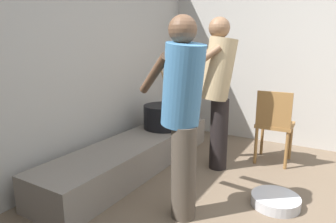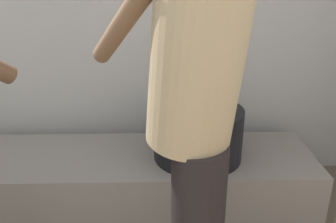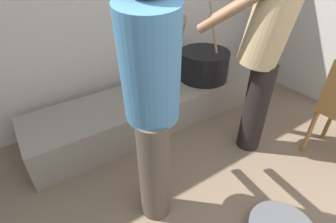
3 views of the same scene
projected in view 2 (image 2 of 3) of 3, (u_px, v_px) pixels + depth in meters
hearth_ledge at (104, 180)px, 2.18m from camera, size 2.53×0.60×0.34m
cooking_pot_main at (198, 133)px, 2.05m from camera, size 0.51×0.51×0.75m
cook_in_tan_shirt at (196, 101)px, 1.18m from camera, size 0.63×0.75×1.67m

